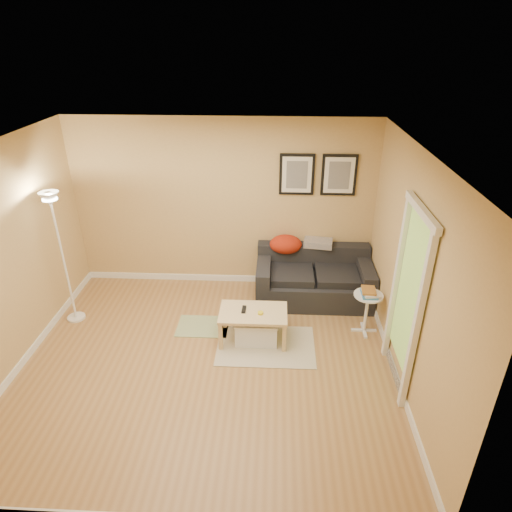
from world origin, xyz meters
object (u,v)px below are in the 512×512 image
(coffee_table, at_px, (253,326))
(floor_lamp, at_px, (64,263))
(sofa, at_px, (314,277))
(book_stack, at_px, (369,292))
(side_table, at_px, (366,313))
(storage_bin, at_px, (257,329))

(coffee_table, xyz_separation_m, floor_lamp, (-2.53, 0.35, 0.67))
(sofa, relative_size, coffee_table, 1.96)
(sofa, xyz_separation_m, book_stack, (0.64, -0.80, 0.25))
(sofa, bearing_deg, floor_lamp, -168.44)
(coffee_table, bearing_deg, floor_lamp, 165.62)
(book_stack, height_order, floor_lamp, floor_lamp)
(sofa, relative_size, side_table, 2.92)
(sofa, relative_size, storage_bin, 3.06)
(sofa, height_order, coffee_table, sofa)
(side_table, height_order, floor_lamp, floor_lamp)
(side_table, relative_size, book_stack, 2.24)
(storage_bin, bearing_deg, book_stack, 10.02)
(book_stack, bearing_deg, sofa, 115.45)
(storage_bin, height_order, floor_lamp, floor_lamp)
(floor_lamp, bearing_deg, storage_bin, -8.08)
(side_table, xyz_separation_m, book_stack, (0.00, -0.01, 0.33))
(floor_lamp, bearing_deg, side_table, -1.47)
(coffee_table, distance_m, side_table, 1.51)
(coffee_table, bearing_deg, book_stack, 2.65)
(sofa, distance_m, book_stack, 1.06)
(sofa, xyz_separation_m, side_table, (0.64, -0.79, -0.08))
(side_table, bearing_deg, sofa, 128.85)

